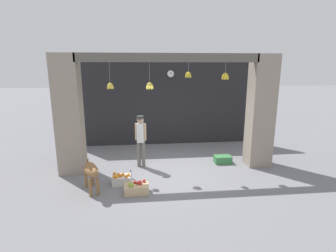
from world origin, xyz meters
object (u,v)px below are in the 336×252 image
object	(u,v)px
wall_clock	(171,74)
water_bottle	(131,175)
dog	(91,171)
shopkeeper	(141,138)
produce_box_green	(223,159)
fruit_crate_apples	(137,188)
fruit_crate_oranges	(121,180)

from	to	relation	value
wall_clock	water_bottle	bearing A→B (deg)	-115.09
dog	water_bottle	xyz separation A→B (m)	(0.91, 0.67, -0.43)
shopkeeper	produce_box_green	bearing A→B (deg)	-166.40
produce_box_green	water_bottle	bearing A→B (deg)	-162.93
shopkeeper	fruit_crate_apples	bearing A→B (deg)	98.45
fruit_crate_oranges	water_bottle	bearing A→B (deg)	55.05
dog	water_bottle	world-z (taller)	dog
dog	fruit_crate_oranges	distance (m)	0.87
shopkeeper	produce_box_green	size ratio (longest dim) A/B	3.02
shopkeeper	wall_clock	xyz separation A→B (m)	(1.16, 2.28, 1.80)
shopkeeper	water_bottle	distance (m)	1.21
produce_box_green	shopkeeper	bearing A→B (deg)	-179.04
fruit_crate_apples	fruit_crate_oranges	bearing A→B (deg)	126.56
fruit_crate_oranges	fruit_crate_apples	size ratio (longest dim) A/B	0.81
fruit_crate_oranges	wall_clock	distance (m)	4.63
fruit_crate_oranges	water_bottle	distance (m)	0.40
shopkeeper	water_bottle	size ratio (longest dim) A/B	6.64
fruit_crate_apples	dog	bearing A→B (deg)	169.89
dog	fruit_crate_apples	distance (m)	1.18
fruit_crate_oranges	water_bottle	size ratio (longest dim) A/B	1.98
fruit_crate_oranges	fruit_crate_apples	distance (m)	0.67
shopkeeper	wall_clock	world-z (taller)	wall_clock
fruit_crate_oranges	fruit_crate_apples	world-z (taller)	fruit_crate_oranges
shopkeeper	water_bottle	xyz separation A→B (m)	(-0.30, -0.84, -0.81)
dog	fruit_crate_apples	size ratio (longest dim) A/B	1.76
dog	fruit_crate_apples	bearing A→B (deg)	58.45
dog	shopkeeper	xyz separation A→B (m)	(1.21, 1.51, 0.38)
fruit_crate_oranges	dog	bearing A→B (deg)	-153.21
fruit_crate_apples	wall_clock	size ratio (longest dim) A/B	2.23
dog	shopkeeper	distance (m)	1.97
produce_box_green	fruit_crate_oranges	bearing A→B (deg)	-158.71
produce_box_green	wall_clock	xyz separation A→B (m)	(-1.42, 2.23, 2.61)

